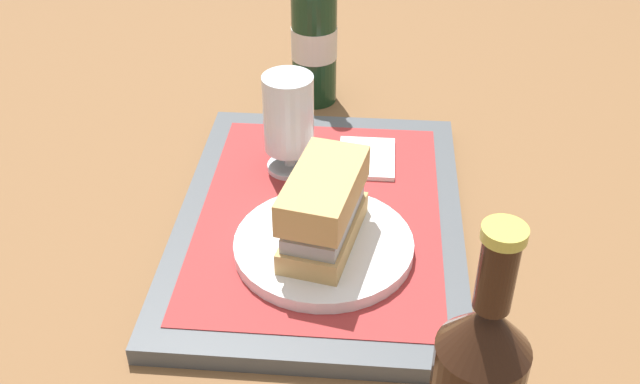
# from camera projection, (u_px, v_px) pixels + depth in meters

# --- Properties ---
(ground_plane) EXTENTS (3.00, 3.00, 0.00)m
(ground_plane) POSITION_uv_depth(u_px,v_px,m) (320.00, 227.00, 0.86)
(ground_plane) COLOR brown
(tray) EXTENTS (0.44, 0.32, 0.02)m
(tray) POSITION_uv_depth(u_px,v_px,m) (320.00, 220.00, 0.86)
(tray) COLOR #4C5156
(tray) RESTS_ON ground_plane
(placemat) EXTENTS (0.38, 0.27, 0.00)m
(placemat) POSITION_uv_depth(u_px,v_px,m) (320.00, 213.00, 0.85)
(placemat) COLOR #9E2D2D
(placemat) RESTS_ON tray
(plate) EXTENTS (0.19, 0.19, 0.01)m
(plate) POSITION_uv_depth(u_px,v_px,m) (324.00, 246.00, 0.79)
(plate) COLOR white
(plate) RESTS_ON placemat
(sandwich) EXTENTS (0.14, 0.09, 0.08)m
(sandwich) POSITION_uv_depth(u_px,v_px,m) (325.00, 206.00, 0.77)
(sandwich) COLOR tan
(sandwich) RESTS_ON plate
(beer_glass) EXTENTS (0.06, 0.06, 0.12)m
(beer_glass) POSITION_uv_depth(u_px,v_px,m) (289.00, 119.00, 0.88)
(beer_glass) COLOR silver
(beer_glass) RESTS_ON placemat
(napkin_folded) EXTENTS (0.09, 0.07, 0.01)m
(napkin_folded) POSITION_uv_depth(u_px,v_px,m) (367.00, 158.00, 0.94)
(napkin_folded) COLOR white
(napkin_folded) RESTS_ON placemat
(beer_bottle) EXTENTS (0.07, 0.07, 0.27)m
(beer_bottle) POSITION_uv_depth(u_px,v_px,m) (314.00, 33.00, 1.05)
(beer_bottle) COLOR #19381E
(beer_bottle) RESTS_ON ground_plane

